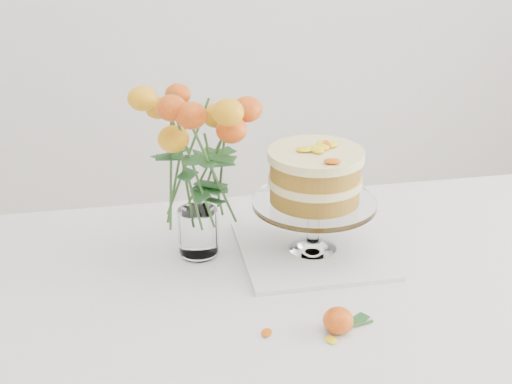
% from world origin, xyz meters
% --- Properties ---
extents(table, '(1.43, 0.93, 0.76)m').
position_xyz_m(table, '(0.00, 0.00, 0.67)').
color(table, tan).
rests_on(table, ground).
extents(napkin, '(0.29, 0.29, 0.01)m').
position_xyz_m(napkin, '(0.03, 0.16, 0.76)').
color(napkin, silver).
rests_on(napkin, table).
extents(cake_stand, '(0.25, 0.25, 0.22)m').
position_xyz_m(cake_stand, '(0.03, 0.16, 0.91)').
color(cake_stand, white).
rests_on(cake_stand, napkin).
extents(rose_vase, '(0.26, 0.26, 0.40)m').
position_xyz_m(rose_vase, '(-0.20, 0.19, 0.99)').
color(rose_vase, white).
rests_on(rose_vase, table).
extents(loose_rose_far, '(0.09, 0.05, 0.04)m').
position_xyz_m(loose_rose_far, '(-0.00, -0.12, 0.78)').
color(loose_rose_far, red).
rests_on(loose_rose_far, table).
extents(stray_petal_a, '(0.03, 0.02, 0.00)m').
position_xyz_m(stray_petal_a, '(-0.12, -0.10, 0.76)').
color(stray_petal_a, yellow).
rests_on(stray_petal_a, table).
extents(stray_petal_b, '(0.03, 0.02, 0.00)m').
position_xyz_m(stray_petal_b, '(-0.02, -0.14, 0.76)').
color(stray_petal_b, yellow).
rests_on(stray_petal_b, table).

